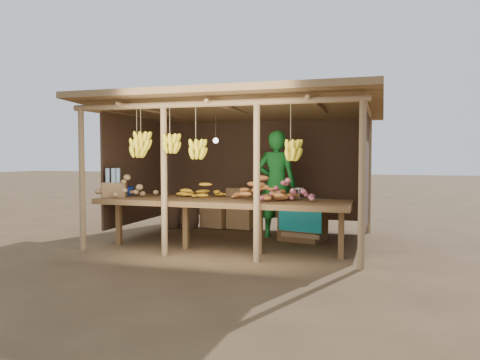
# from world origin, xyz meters

# --- Properties ---
(ground) EXTENTS (60.00, 60.00, 0.00)m
(ground) POSITION_xyz_m (0.00, 0.00, 0.00)
(ground) COLOR brown
(ground) RESTS_ON ground
(stall_structure) EXTENTS (4.70, 3.50, 2.43)m
(stall_structure) POSITION_xyz_m (0.00, -0.13, 1.90)
(stall_structure) COLOR #99764F
(stall_structure) RESTS_ON ground
(counter) EXTENTS (3.90, 1.05, 0.80)m
(counter) POSITION_xyz_m (0.00, -0.95, 0.74)
(counter) COLOR brown
(counter) RESTS_ON ground
(potato_heap) EXTENTS (1.07, 0.82, 0.36)m
(potato_heap) POSITION_xyz_m (-1.64, -0.99, 0.98)
(potato_heap) COLOR #A27F53
(potato_heap) RESTS_ON counter
(sweet_potato_heap) EXTENTS (1.10, 0.82, 0.36)m
(sweet_potato_heap) POSITION_xyz_m (0.62, -0.95, 0.98)
(sweet_potato_heap) COLOR #AB632C
(sweet_potato_heap) RESTS_ON counter
(onion_heap) EXTENTS (0.90, 0.66, 0.36)m
(onion_heap) POSITION_xyz_m (1.05, -1.00, 0.98)
(onion_heap) COLOR #A24F57
(onion_heap) RESTS_ON counter
(banana_pile) EXTENTS (0.66, 0.43, 0.35)m
(banana_pile) POSITION_xyz_m (-0.47, -0.62, 0.97)
(banana_pile) COLOR gold
(banana_pile) RESTS_ON counter
(tomato_basin) EXTENTS (0.41, 0.41, 0.21)m
(tomato_basin) POSITION_xyz_m (-1.90, -0.68, 0.89)
(tomato_basin) COLOR navy
(tomato_basin) RESTS_ON counter
(bottle_box) EXTENTS (0.45, 0.41, 0.47)m
(bottle_box) POSITION_xyz_m (-1.83, -1.01, 0.98)
(bottle_box) COLOR olive
(bottle_box) RESTS_ON counter
(vendor) EXTENTS (0.72, 0.49, 1.92)m
(vendor) POSITION_xyz_m (0.53, 0.50, 0.96)
(vendor) COLOR #1A7829
(vendor) RESTS_ON ground
(tarp_crate) EXTENTS (0.92, 0.85, 0.93)m
(tarp_crate) POSITION_xyz_m (1.04, 0.35, 0.38)
(tarp_crate) COLOR brown
(tarp_crate) RESTS_ON ground
(carton_stack) EXTENTS (1.15, 0.51, 0.81)m
(carton_stack) POSITION_xyz_m (-0.51, 1.20, 0.36)
(carton_stack) COLOR olive
(carton_stack) RESTS_ON ground
(burlap_sacks) EXTENTS (0.79, 0.41, 0.56)m
(burlap_sacks) POSITION_xyz_m (-1.54, 0.91, 0.24)
(burlap_sacks) COLOR #473021
(burlap_sacks) RESTS_ON ground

